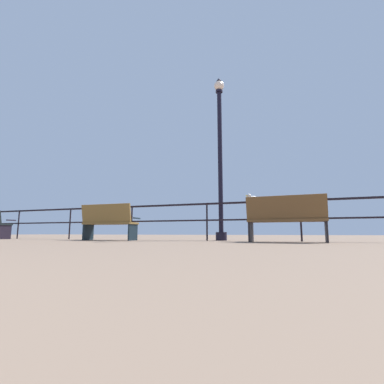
{
  "coord_description": "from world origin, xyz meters",
  "views": [
    {
      "loc": [
        2.27,
        1.78,
        0.2
      ],
      "look_at": [
        -0.23,
        8.38,
        1.23
      ],
      "focal_mm": 26.31,
      "sensor_mm": 36.0,
      "label": 1
    }
  ],
  "objects_px": {
    "seagull_on_rail": "(252,198)",
    "lamppost_center": "(220,153)",
    "bench_near_left": "(108,221)",
    "bench_near_right": "(286,217)"
  },
  "relations": [
    {
      "from": "seagull_on_rail",
      "to": "lamppost_center",
      "type": "bearing_deg",
      "value": 163.71
    },
    {
      "from": "lamppost_center",
      "to": "seagull_on_rail",
      "type": "relative_size",
      "value": 13.46
    },
    {
      "from": "lamppost_center",
      "to": "seagull_on_rail",
      "type": "bearing_deg",
      "value": -16.29
    },
    {
      "from": "seagull_on_rail",
      "to": "bench_near_left",
      "type": "bearing_deg",
      "value": -168.24
    },
    {
      "from": "bench_near_left",
      "to": "bench_near_right",
      "type": "distance_m",
      "value": 4.55
    },
    {
      "from": "bench_near_right",
      "to": "seagull_on_rail",
      "type": "xyz_separation_m",
      "value": [
        -0.81,
        0.78,
        0.54
      ]
    },
    {
      "from": "bench_near_right",
      "to": "seagull_on_rail",
      "type": "distance_m",
      "value": 1.25
    },
    {
      "from": "bench_near_right",
      "to": "lamppost_center",
      "type": "xyz_separation_m",
      "value": [
        -1.7,
        1.04,
        1.86
      ]
    },
    {
      "from": "bench_near_left",
      "to": "lamppost_center",
      "type": "relative_size",
      "value": 0.33
    },
    {
      "from": "bench_near_right",
      "to": "lamppost_center",
      "type": "bearing_deg",
      "value": 148.47
    }
  ]
}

